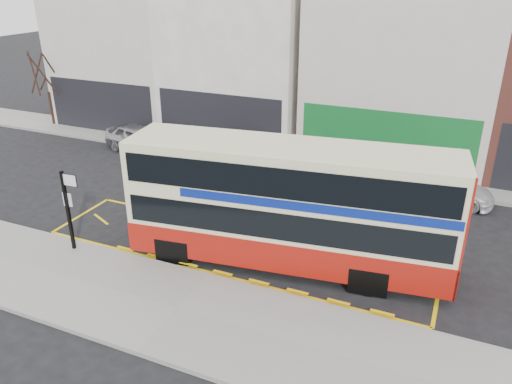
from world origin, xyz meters
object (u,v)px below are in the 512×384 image
at_px(car_white, 442,187).
at_px(street_tree_left, 44,61).
at_px(double_decker_bus, 290,205).
at_px(car_silver, 140,139).
at_px(bus_stop_post, 68,203).
at_px(car_grey, 232,154).
at_px(street_tree_right, 462,108).

bearing_deg(car_white, street_tree_left, 90.11).
relative_size(double_decker_bus, car_silver, 2.43).
xyz_separation_m(bus_stop_post, car_white, (11.52, 9.87, -1.31)).
bearing_deg(car_white, car_grey, 95.05).
height_order(double_decker_bus, car_grey, double_decker_bus).
bearing_deg(car_silver, double_decker_bus, -107.23).
relative_size(car_silver, car_grey, 1.11).
bearing_deg(street_tree_right, car_white, -94.96).
distance_m(car_white, street_tree_right, 4.00).
distance_m(car_white, street_tree_left, 24.23).
height_order(car_grey, car_white, car_grey).
xyz_separation_m(bus_stop_post, street_tree_right, (11.77, 12.69, 1.52)).
relative_size(bus_stop_post, car_silver, 0.66).
xyz_separation_m(street_tree_left, street_tree_right, (24.14, 0.85, -0.63)).
height_order(car_silver, car_grey, car_silver).
height_order(double_decker_bus, street_tree_right, street_tree_right).
xyz_separation_m(bus_stop_post, car_silver, (-4.19, 9.75, -1.17)).
height_order(car_silver, street_tree_right, street_tree_right).
bearing_deg(double_decker_bus, car_white, 52.66).
height_order(car_silver, street_tree_left, street_tree_left).
xyz_separation_m(double_decker_bus, bus_stop_post, (-7.20, -2.35, -0.30)).
distance_m(double_decker_bus, car_grey, 9.61).
height_order(bus_stop_post, car_grey, bus_stop_post).
distance_m(double_decker_bus, car_white, 8.81).
distance_m(bus_stop_post, car_silver, 10.68).
relative_size(double_decker_bus, street_tree_right, 2.14).
xyz_separation_m(double_decker_bus, street_tree_left, (-19.58, 9.48, 1.85)).
relative_size(car_silver, car_white, 1.04).
relative_size(car_grey, street_tree_left, 0.67).
relative_size(double_decker_bus, bus_stop_post, 3.66).
relative_size(bus_stop_post, street_tree_right, 0.59).
distance_m(car_grey, car_white, 10.16).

